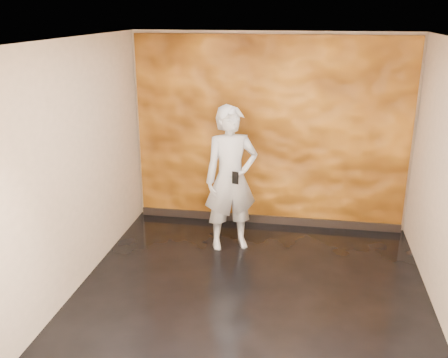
# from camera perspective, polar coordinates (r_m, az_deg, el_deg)

# --- Properties ---
(room) EXTENTS (4.02, 4.02, 2.81)m
(room) POSITION_cam_1_polar(r_m,az_deg,el_deg) (5.33, 3.43, 0.44)
(room) COLOR black
(room) RESTS_ON ground
(feature_wall) EXTENTS (3.90, 0.06, 2.75)m
(feature_wall) POSITION_cam_1_polar(r_m,az_deg,el_deg) (7.21, 5.24, 5.18)
(feature_wall) COLOR orange
(feature_wall) RESTS_ON ground
(baseboard) EXTENTS (3.90, 0.04, 0.12)m
(baseboard) POSITION_cam_1_polar(r_m,az_deg,el_deg) (7.60, 4.92, -4.61)
(baseboard) COLOR black
(baseboard) RESTS_ON ground
(man) EXTENTS (0.83, 0.70, 1.94)m
(man) POSITION_cam_1_polar(r_m,az_deg,el_deg) (6.53, 0.81, 0.01)
(man) COLOR #A0A5AF
(man) RESTS_ON ground
(phone) EXTENTS (0.09, 0.04, 0.16)m
(phone) POSITION_cam_1_polar(r_m,az_deg,el_deg) (6.25, 1.30, 0.13)
(phone) COLOR black
(phone) RESTS_ON man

